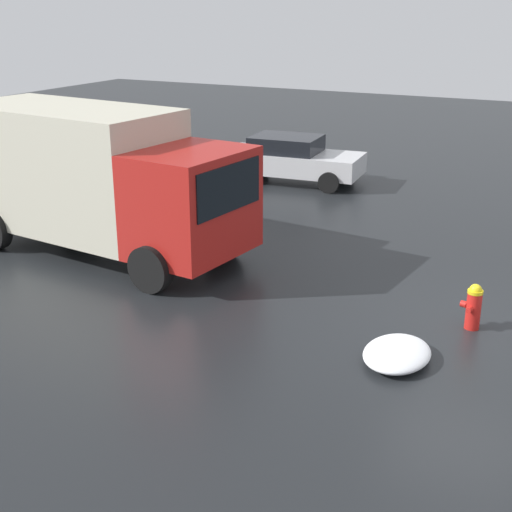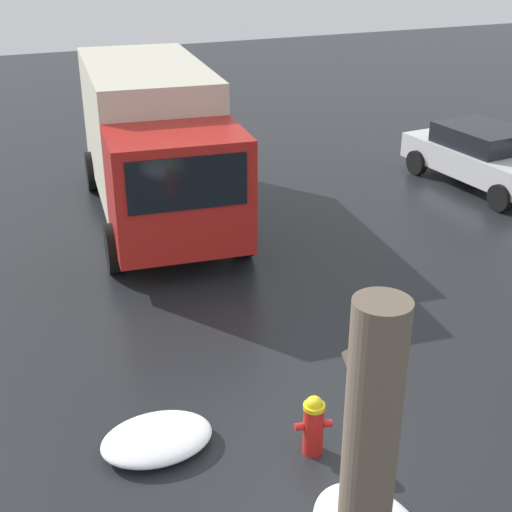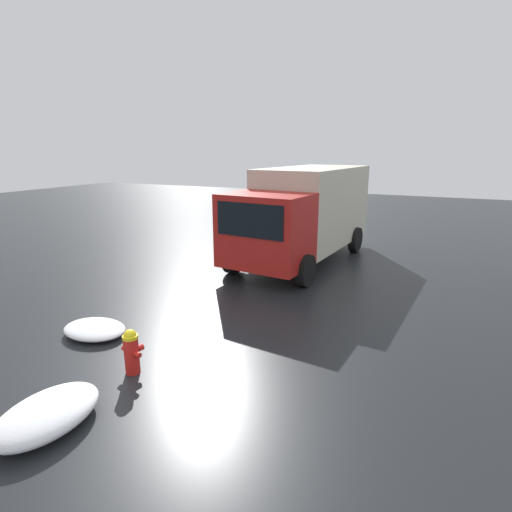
% 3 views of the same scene
% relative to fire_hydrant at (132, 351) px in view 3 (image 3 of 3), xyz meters
% --- Properties ---
extents(ground_plane, '(60.00, 60.00, 0.00)m').
position_rel_fire_hydrant_xyz_m(ground_plane, '(-0.00, 0.00, -0.41)').
color(ground_plane, black).
extents(fire_hydrant, '(0.36, 0.45, 0.79)m').
position_rel_fire_hydrant_xyz_m(fire_hydrant, '(0.00, 0.00, 0.00)').
color(fire_hydrant, red).
rests_on(fire_hydrant, ground_plane).
extents(delivery_truck, '(6.90, 3.20, 3.05)m').
position_rel_fire_hydrant_xyz_m(delivery_truck, '(8.04, -0.36, 1.26)').
color(delivery_truck, red).
rests_on(delivery_truck, ground_plane).
extents(snow_pile_by_hydrant, '(0.99, 1.35, 0.25)m').
position_rel_fire_hydrant_xyz_m(snow_pile_by_hydrant, '(0.78, 1.68, -0.28)').
color(snow_pile_by_hydrant, white).
rests_on(snow_pile_by_hydrant, ground_plane).
extents(snow_pile_curbside, '(1.52, 1.05, 0.36)m').
position_rel_fire_hydrant_xyz_m(snow_pile_curbside, '(-1.54, 0.13, -0.23)').
color(snow_pile_curbside, white).
rests_on(snow_pile_curbside, ground_plane).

